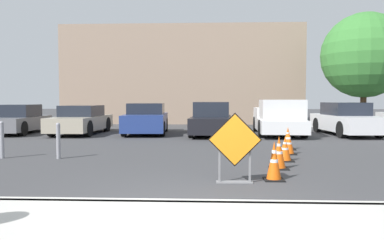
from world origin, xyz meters
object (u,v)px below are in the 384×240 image
parked_car_second (81,120)px  bollard_nearest (58,140)px  traffic_cone_fifth (288,139)px  bollard_second (2,139)px  parked_car_fourth (211,120)px  traffic_cone_nearest (274,161)px  parked_car_nearest (18,120)px  traffic_cone_fourth (289,144)px  parked_car_third (146,119)px  traffic_cone_second (279,153)px  parked_car_fifth (346,120)px  pickup_truck (279,119)px  traffic_cone_third (285,149)px  road_closed_sign (235,146)px

parked_car_second → bollard_nearest: parked_car_second is taller
traffic_cone_fifth → bollard_second: (-8.24, -2.19, 0.18)m
parked_car_fourth → traffic_cone_fifth: bearing=118.7°
traffic_cone_nearest → parked_car_nearest: size_ratio=0.19×
bollard_nearest → traffic_cone_fourth: bearing=9.7°
parked_car_nearest → parked_car_third: size_ratio=1.02×
parked_car_fourth → traffic_cone_nearest: bearing=99.3°
parked_car_fourth → bollard_second: (-5.80, -7.08, -0.15)m
parked_car_third → bollard_second: bearing=66.3°
parked_car_third → parked_car_fourth: (3.07, -0.41, 0.01)m
traffic_cone_second → bollard_nearest: 5.87m
traffic_cone_fifth → parked_car_fifth: (3.70, 5.19, 0.34)m
parked_car_third → traffic_cone_fourth: bearing=126.2°
traffic_cone_fifth → bollard_second: bollard_second is taller
parked_car_second → bollard_nearest: size_ratio=4.57×
pickup_truck → bollard_second: 11.34m
traffic_cone_third → parked_car_fourth: parked_car_fourth is taller
traffic_cone_second → parked_car_third: parked_car_third is taller
traffic_cone_second → bollard_second: size_ratio=0.75×
traffic_cone_fourth → parked_car_fourth: bearing=110.6°
road_closed_sign → parked_car_nearest: parked_car_nearest is taller
pickup_truck → bollard_second: (-8.85, -7.08, -0.18)m
traffic_cone_fourth → parked_car_second: bearing=143.2°
traffic_cone_fifth → parked_car_second: bearing=148.8°
traffic_cone_nearest → parked_car_third: parked_car_third is taller
road_closed_sign → traffic_cone_fifth: bearing=67.5°
pickup_truck → traffic_cone_third: bearing=83.6°
traffic_cone_third → traffic_cone_fifth: bearing=76.5°
parked_car_second → parked_car_third: parked_car_third is taller
traffic_cone_nearest → traffic_cone_second: (0.33, 1.24, -0.01)m
road_closed_sign → traffic_cone_fourth: size_ratio=2.10×
parked_car_fifth → traffic_cone_second: bearing=58.2°
parked_car_fifth → bollard_nearest: size_ratio=4.77×
traffic_cone_second → traffic_cone_fourth: bearing=72.7°
traffic_cone_fourth → bollard_second: bearing=-172.1°
parked_car_second → parked_car_fifth: (12.27, -0.01, 0.05)m
traffic_cone_second → traffic_cone_third: (0.37, 1.12, -0.06)m
parked_car_nearest → road_closed_sign: bearing=130.0°
parked_car_fourth → bollard_nearest: size_ratio=4.61×
traffic_cone_second → parked_car_third: (-4.58, 8.73, 0.30)m
road_closed_sign → bollard_second: size_ratio=1.33×
parked_car_second → traffic_cone_fifth: bearing=149.7°
traffic_cone_second → road_closed_sign: bearing=-126.4°
traffic_cone_nearest → traffic_cone_fourth: (1.06, 3.60, -0.07)m
traffic_cone_fourth → pickup_truck: pickup_truck is taller
traffic_cone_second → traffic_cone_fifth: size_ratio=1.05×
traffic_cone_third → bollard_nearest: size_ratio=0.66×
parked_car_nearest → bollard_nearest: (4.98, -7.41, -0.12)m
traffic_cone_third → parked_car_second: size_ratio=0.14×
traffic_cone_fifth → pickup_truck: 4.95m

